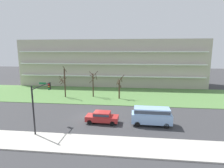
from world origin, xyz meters
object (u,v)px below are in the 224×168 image
object	(u,v)px
sedan_red_near_left	(102,117)
van_blue_center_left	(152,115)
traffic_signal_mast	(40,99)
tree_left	(93,83)
tree_far_left	(64,82)
tree_center	(119,87)

from	to	relation	value
sedan_red_near_left	van_blue_center_left	xyz separation A→B (m)	(6.60, 0.00, 0.52)
sedan_red_near_left	traffic_signal_mast	size ratio (longest dim) A/B	0.76
sedan_red_near_left	tree_left	bearing A→B (deg)	109.33
van_blue_center_left	traffic_signal_mast	distance (m)	14.29
tree_far_left	traffic_signal_mast	bearing A→B (deg)	-79.47
tree_left	tree_center	size ratio (longest dim) A/B	1.12
tree_center	tree_far_left	bearing A→B (deg)	-179.47
tree_center	van_blue_center_left	xyz separation A→B (m)	(5.15, -12.86, -1.00)
traffic_signal_mast	tree_center	bearing A→B (deg)	61.56
traffic_signal_mast	tree_far_left	bearing A→B (deg)	100.53
tree_far_left	tree_left	size ratio (longest dim) A/B	1.20
tree_center	sedan_red_near_left	world-z (taller)	tree_center
van_blue_center_left	traffic_signal_mast	size ratio (longest dim) A/B	0.90
tree_left	tree_center	bearing A→B (deg)	-9.44
tree_left	sedan_red_near_left	xyz separation A→B (m)	(4.16, -13.80, -2.14)
tree_left	van_blue_center_left	bearing A→B (deg)	-52.03
tree_far_left	van_blue_center_left	xyz separation A→B (m)	(16.66, -12.76, -1.87)
tree_center	van_blue_center_left	size ratio (longest dim) A/B	0.94
van_blue_center_left	tree_center	bearing A→B (deg)	113.59
sedan_red_near_left	van_blue_center_left	size ratio (longest dim) A/B	0.85
tree_far_left	sedan_red_near_left	distance (m)	16.42
tree_left	traffic_signal_mast	distance (m)	17.07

